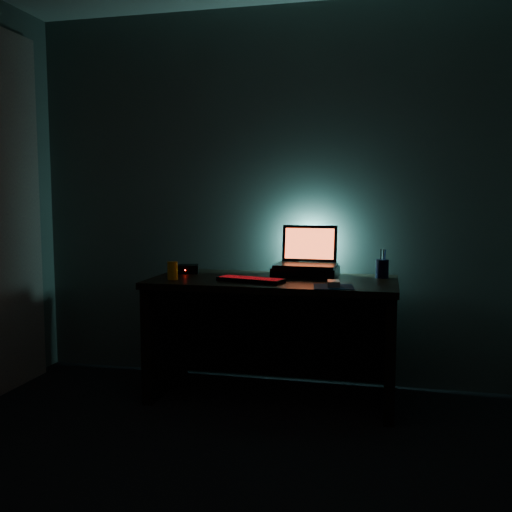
{
  "coord_description": "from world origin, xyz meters",
  "views": [
    {
      "loc": [
        0.68,
        -1.78,
        1.25
      ],
      "look_at": [
        -0.1,
        1.57,
        0.89
      ],
      "focal_mm": 40.0,
      "sensor_mm": 36.0,
      "label": 1
    }
  ],
  "objects_px": {
    "keyboard": "(251,280)",
    "pen_cup": "(382,269)",
    "router": "(186,269)",
    "laptop": "(307,257)",
    "mouse": "(334,284)",
    "juice_glass": "(173,271)"
  },
  "relations": [
    {
      "from": "laptop",
      "to": "pen_cup",
      "type": "distance_m",
      "value": 0.48
    },
    {
      "from": "juice_glass",
      "to": "mouse",
      "type": "bearing_deg",
      "value": -4.4
    },
    {
      "from": "keyboard",
      "to": "laptop",
      "type": "bearing_deg",
      "value": 65.6
    },
    {
      "from": "laptop",
      "to": "juice_glass",
      "type": "height_order",
      "value": "laptop"
    },
    {
      "from": "keyboard",
      "to": "juice_glass",
      "type": "xyz_separation_m",
      "value": [
        -0.49,
        -0.02,
        0.04
      ]
    },
    {
      "from": "keyboard",
      "to": "mouse",
      "type": "height_order",
      "value": "mouse"
    },
    {
      "from": "keyboard",
      "to": "pen_cup",
      "type": "bearing_deg",
      "value": 37.98
    },
    {
      "from": "mouse",
      "to": "pen_cup",
      "type": "relative_size",
      "value": 0.94
    },
    {
      "from": "pen_cup",
      "to": "router",
      "type": "distance_m",
      "value": 1.27
    },
    {
      "from": "mouse",
      "to": "juice_glass",
      "type": "xyz_separation_m",
      "value": [
        -0.98,
        0.08,
        0.03
      ]
    },
    {
      "from": "keyboard",
      "to": "juice_glass",
      "type": "height_order",
      "value": "juice_glass"
    },
    {
      "from": "keyboard",
      "to": "juice_glass",
      "type": "bearing_deg",
      "value": -163.94
    },
    {
      "from": "keyboard",
      "to": "mouse",
      "type": "xyz_separation_m",
      "value": [
        0.5,
        -0.09,
        0.01
      ]
    },
    {
      "from": "keyboard",
      "to": "router",
      "type": "relative_size",
      "value": 2.19
    },
    {
      "from": "laptop",
      "to": "keyboard",
      "type": "height_order",
      "value": "laptop"
    },
    {
      "from": "juice_glass",
      "to": "router",
      "type": "bearing_deg",
      "value": 94.81
    },
    {
      "from": "laptop",
      "to": "keyboard",
      "type": "xyz_separation_m",
      "value": [
        -0.29,
        -0.36,
        -0.11
      ]
    },
    {
      "from": "keyboard",
      "to": "pen_cup",
      "type": "xyz_separation_m",
      "value": [
        0.76,
        0.34,
        0.05
      ]
    },
    {
      "from": "mouse",
      "to": "pen_cup",
      "type": "bearing_deg",
      "value": 51.0
    },
    {
      "from": "keyboard",
      "to": "router",
      "type": "distance_m",
      "value": 0.58
    },
    {
      "from": "router",
      "to": "laptop",
      "type": "bearing_deg",
      "value": -10.68
    },
    {
      "from": "laptop",
      "to": "pen_cup",
      "type": "bearing_deg",
      "value": -1.03
    }
  ]
}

